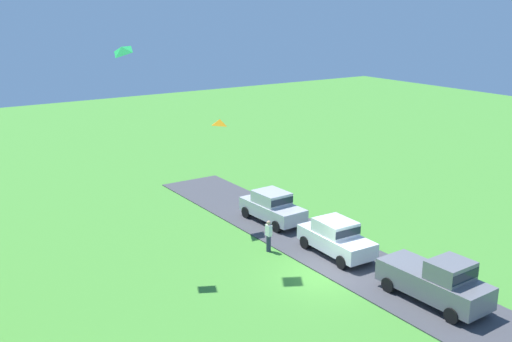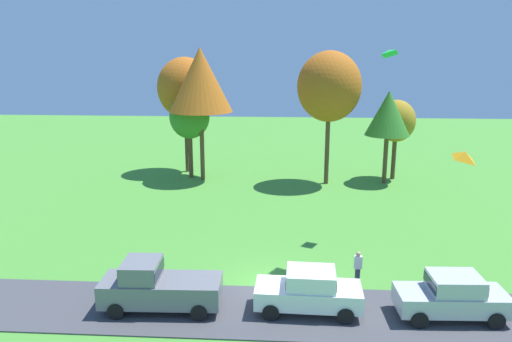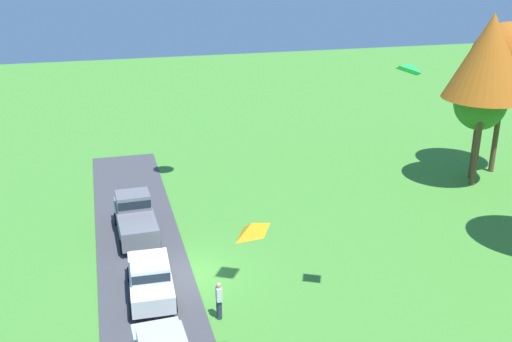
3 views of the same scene
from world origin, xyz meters
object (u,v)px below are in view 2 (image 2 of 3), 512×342
object	(u,v)px
car_sedan_far_end	(309,290)
tree_lone_near	(200,80)
tree_center_back	(185,88)
car_pickup_by_flagpole	(157,285)
tree_right_of_center	(190,117)
tree_far_left	(388,114)
person_beside_suv	(358,268)
kite_diamond_high_left	(465,156)
tree_far_right	(396,121)
kite_diamond_mid_center	(389,52)
car_sedan_near_entrance	(452,295)
tree_left_of_center	(329,87)

from	to	relation	value
car_sedan_far_end	tree_lone_near	size ratio (longest dim) A/B	0.41
tree_center_back	car_pickup_by_flagpole	bearing A→B (deg)	-81.72
tree_right_of_center	tree_far_left	xyz separation A→B (m)	(16.25, -0.81, 0.53)
person_beside_suv	kite_diamond_high_left	size ratio (longest dim) A/B	1.62
car_sedan_far_end	tree_far_right	world-z (taller)	tree_far_right
car_sedan_far_end	kite_diamond_mid_center	xyz separation A→B (m)	(4.45, 9.22, 9.54)
car_sedan_near_entrance	tree_far_left	distance (m)	22.03
tree_center_back	tree_right_of_center	size ratio (longest dim) A/B	1.43
tree_left_of_center	kite_diamond_mid_center	world-z (taller)	kite_diamond_mid_center
car_sedan_far_end	tree_far_left	xyz separation A→B (m)	(7.04, 21.40, 4.70)
car_sedan_far_end	kite_diamond_mid_center	bearing A→B (deg)	64.24
tree_lone_near	car_sedan_near_entrance	bearing A→B (deg)	-57.36
tree_center_back	kite_diamond_high_left	size ratio (longest dim) A/B	9.59
tree_center_back	tree_left_of_center	world-z (taller)	tree_left_of_center
person_beside_suv	tree_far_right	size ratio (longest dim) A/B	0.26
tree_far_right	person_beside_suv	bearing A→B (deg)	-105.62
tree_left_of_center	tree_far_right	bearing A→B (deg)	18.33
car_sedan_far_end	tree_right_of_center	world-z (taller)	tree_right_of_center
tree_lone_near	tree_far_right	bearing A→B (deg)	4.44
car_sedan_far_end	tree_left_of_center	size ratio (longest dim) A/B	0.42
tree_left_of_center	tree_far_right	distance (m)	6.76
tree_far_right	car_sedan_far_end	bearing A→B (deg)	-109.36
tree_lone_near	kite_diamond_high_left	xyz separation A→B (m)	(14.86, -18.76, -2.10)
car_sedan_near_entrance	tree_left_of_center	size ratio (longest dim) A/B	0.42
car_sedan_far_end	tree_center_back	bearing A→B (deg)	112.24
tree_center_back	tree_left_of_center	size ratio (longest dim) A/B	0.95
tree_center_back	kite_diamond_high_left	bearing A→B (deg)	-52.12
car_pickup_by_flagpole	person_beside_suv	size ratio (longest dim) A/B	2.96
person_beside_suv	tree_right_of_center	bearing A→B (deg)	120.49
car_sedan_far_end	tree_far_right	distance (m)	24.51
car_sedan_far_end	tree_right_of_center	bearing A→B (deg)	112.51
car_pickup_by_flagpole	tree_lone_near	xyz separation A→B (m)	(-1.72, 21.75, 7.21)
tree_right_of_center	tree_far_left	world-z (taller)	tree_far_left
tree_center_back	tree_lone_near	size ratio (longest dim) A/B	0.93
tree_far_left	car_sedan_near_entrance	bearing A→B (deg)	-93.34
tree_left_of_center	kite_diamond_mid_center	bearing A→B (deg)	-79.34
person_beside_suv	kite_diamond_high_left	bearing A→B (deg)	3.30
car_pickup_by_flagpole	tree_far_left	bearing A→B (deg)	58.10
car_pickup_by_flagpole	tree_far_left	xyz separation A→B (m)	(13.42, 21.56, 4.63)
car_sedan_far_end	tree_far_left	size ratio (longest dim) A/B	0.59
person_beside_suv	tree_left_of_center	world-z (taller)	tree_left_of_center
tree_far_right	kite_diamond_high_left	xyz separation A→B (m)	(-1.25, -20.01, 1.30)
tree_left_of_center	tree_far_right	xyz separation A→B (m)	(5.78, 1.91, -2.95)
tree_far_right	kite_diamond_mid_center	bearing A→B (deg)	-104.70
car_sedan_far_end	tree_center_back	size ratio (longest dim) A/B	0.44
kite_diamond_mid_center	person_beside_suv	bearing A→B (deg)	-107.47
tree_center_back	tree_far_right	size ratio (longest dim) A/B	1.51
tree_left_of_center	kite_diamond_high_left	xyz separation A→B (m)	(4.52, -18.10, -1.65)
tree_lone_near	tree_left_of_center	distance (m)	10.37
person_beside_suv	tree_far_left	xyz separation A→B (m)	(4.69, 18.82, 4.86)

